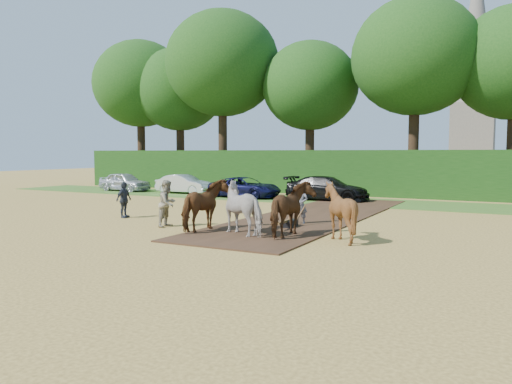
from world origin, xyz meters
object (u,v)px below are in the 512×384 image
object	(u,v)px
plough_team	(270,209)
parked_cars	(301,188)
spectator_near	(168,203)
church	(475,65)
spectator_far	(124,200)

from	to	relation	value
plough_team	parked_cars	xyz separation A→B (m)	(-4.20, 12.56, -0.26)
spectator_near	plough_team	size ratio (longest dim) A/B	0.29
parked_cars	church	world-z (taller)	church
spectator_far	parked_cars	world-z (taller)	spectator_far
plough_team	church	distance (m)	55.13
church	parked_cars	bearing A→B (deg)	-98.52
church	spectator_far	bearing A→B (deg)	-100.45
spectator_far	parked_cars	bearing A→B (deg)	-21.28
spectator_far	plough_team	size ratio (longest dim) A/B	0.26
spectator_near	parked_cars	size ratio (longest dim) A/B	0.05
spectator_far	church	distance (m)	54.83
plough_team	spectator_far	bearing A→B (deg)	171.21
spectator_near	church	xyz separation A→B (m)	(6.35, 53.58, 12.84)
parked_cars	plough_team	bearing A→B (deg)	-71.53
spectator_far	spectator_near	bearing A→B (deg)	-113.69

